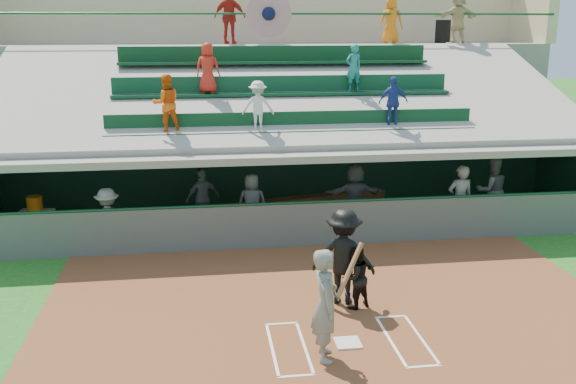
{
  "coord_description": "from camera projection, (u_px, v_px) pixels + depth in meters",
  "views": [
    {
      "loc": [
        -2.38,
        -9.66,
        5.32
      ],
      "look_at": [
        -0.54,
        3.5,
        1.8
      ],
      "focal_mm": 40.0,
      "sensor_mm": 36.0,
      "label": 1
    }
  ],
  "objects": [
    {
      "name": "ground",
      "position": [
        348.0,
        345.0,
        10.93
      ],
      "size": [
        100.0,
        100.0,
        0.0
      ],
      "primitive_type": "plane",
      "color": "#1D5818",
      "rests_on": "ground"
    },
    {
      "name": "dirt_slab",
      "position": [
        341.0,
        331.0,
        11.41
      ],
      "size": [
        11.0,
        9.0,
        0.02
      ],
      "primitive_type": "cube",
      "color": "brown",
      "rests_on": "ground"
    },
    {
      "name": "home_plate",
      "position": [
        348.0,
        343.0,
        10.92
      ],
      "size": [
        0.43,
        0.43,
        0.03
      ],
      "primitive_type": "cube",
      "color": "silver",
      "rests_on": "dirt_slab"
    },
    {
      "name": "batters_box_chalk",
      "position": [
        348.0,
        343.0,
        10.92
      ],
      "size": [
        2.65,
        1.85,
        0.01
      ],
      "color": "silver",
      "rests_on": "dirt_slab"
    },
    {
      "name": "dugout_floor",
      "position": [
        291.0,
        224.0,
        17.39
      ],
      "size": [
        16.0,
        3.5,
        0.04
      ],
      "primitive_type": "cube",
      "color": "gray",
      "rests_on": "ground"
    },
    {
      "name": "concourse_slab",
      "position": [
        265.0,
        108.0,
        23.27
      ],
      "size": [
        20.0,
        3.0,
        4.6
      ],
      "primitive_type": "cube",
      "color": "gray",
      "rests_on": "ground"
    },
    {
      "name": "grandstand",
      "position": [
        274.0,
        122.0,
        20.41
      ],
      "size": [
        20.4,
        10.4,
        7.8
      ],
      "color": "#515651",
      "rests_on": "ground"
    },
    {
      "name": "batter_at_plate",
      "position": [
        326.0,
        304.0,
        10.23
      ],
      "size": [
        0.87,
        0.78,
        1.95
      ],
      "color": "#60625D",
      "rests_on": "dirt_slab"
    },
    {
      "name": "catcher",
      "position": [
        355.0,
        277.0,
        12.18
      ],
      "size": [
        0.73,
        0.67,
        1.22
      ],
      "primitive_type": "imported",
      "rotation": [
        0.0,
        0.0,
        3.57
      ],
      "color": "black",
      "rests_on": "dirt_slab"
    },
    {
      "name": "home_umpire",
      "position": [
        344.0,
        256.0,
        12.34
      ],
      "size": [
        1.37,
        1.04,
        1.88
      ],
      "primitive_type": "imported",
      "rotation": [
        0.0,
        0.0,
        2.83
      ],
      "color": "black",
      "rests_on": "dirt_slab"
    },
    {
      "name": "dugout_bench",
      "position": [
        292.0,
        205.0,
        18.42
      ],
      "size": [
        13.58,
        3.79,
        0.42
      ],
      "primitive_type": "cube",
      "rotation": [
        0.0,
        0.0,
        0.25
      ],
      "color": "brown",
      "rests_on": "dugout_floor"
    },
    {
      "name": "white_table",
      "position": [
        36.0,
        225.0,
        16.09
      ],
      "size": [
        0.91,
        0.74,
        0.71
      ],
      "primitive_type": "cube",
      "rotation": [
        0.0,
        0.0,
        -0.17
      ],
      "color": "silver",
      "rests_on": "dugout_floor"
    },
    {
      "name": "water_cooler",
      "position": [
        35.0,
        204.0,
        15.99
      ],
      "size": [
        0.38,
        0.38,
        0.38
      ],
      "primitive_type": "cylinder",
      "color": "orange",
      "rests_on": "white_table"
    },
    {
      "name": "dugout_player_a",
      "position": [
        108.0,
        220.0,
        15.1
      ],
      "size": [
        1.08,
        0.72,
        1.55
      ],
      "primitive_type": "imported",
      "rotation": [
        0.0,
        0.0,
        3.29
      ],
      "color": "#5E615C",
      "rests_on": "dugout_floor"
    },
    {
      "name": "dugout_player_b",
      "position": [
        203.0,
        198.0,
        16.89
      ],
      "size": [
        1.01,
        0.73,
        1.6
      ],
      "primitive_type": "imported",
      "rotation": [
        0.0,
        0.0,
        3.55
      ],
      "color": "#60635D",
      "rests_on": "dugout_floor"
    },
    {
      "name": "dugout_player_c",
      "position": [
        252.0,
        203.0,
        16.5
      ],
      "size": [
        0.83,
        0.61,
        1.55
      ],
      "primitive_type": "imported",
      "rotation": [
        0.0,
        0.0,
        2.98
      ],
      "color": "#5A5C57",
      "rests_on": "dugout_floor"
    },
    {
      "name": "dugout_player_d",
      "position": [
        355.0,
        195.0,
        16.94
      ],
      "size": [
        1.6,
        0.56,
        1.71
      ],
      "primitive_type": "imported",
      "rotation": [
        0.0,
        0.0,
        3.1
      ],
      "color": "#51534F",
      "rests_on": "dugout_floor"
    },
    {
      "name": "dugout_player_e",
      "position": [
        460.0,
        200.0,
        16.32
      ],
      "size": [
        0.68,
        0.46,
        1.81
      ],
      "primitive_type": "imported",
      "rotation": [
        0.0,
        0.0,
        3.18
      ],
      "color": "#535551",
      "rests_on": "dugout_floor"
    },
    {
      "name": "dugout_player_f",
      "position": [
        492.0,
        190.0,
        17.26
      ],
      "size": [
        0.9,
        0.71,
        1.81
      ],
      "primitive_type": "imported",
      "rotation": [
        0.0,
        0.0,
        3.11
      ],
      "color": "#555752",
      "rests_on": "dugout_floor"
    },
    {
      "name": "trash_bin",
      "position": [
        443.0,
        31.0,
        23.25
      ],
      "size": [
        0.54,
        0.54,
        0.82
      ],
      "primitive_type": "cylinder",
      "color": "black",
      "rests_on": "concourse_slab"
    },
    {
      "name": "concourse_staff_a",
      "position": [
        230.0,
        17.0,
        21.2
      ],
      "size": [
        1.15,
        0.76,
        1.82
      ],
      "primitive_type": "imported",
      "rotation": [
        0.0,
        0.0,
        2.82
      ],
      "color": "#AB1D13",
      "rests_on": "concourse_slab"
    },
    {
      "name": "concourse_staff_b",
      "position": [
        391.0,
        21.0,
        21.74
      ],
      "size": [
        0.9,
        0.75,
        1.57
      ],
      "primitive_type": "imported",
      "rotation": [
        0.0,
        0.0,
        2.75
      ],
      "color": "orange",
      "rests_on": "concourse_slab"
    },
    {
      "name": "concourse_staff_c",
      "position": [
        458.0,
        18.0,
        21.97
      ],
      "size": [
        1.69,
        0.81,
        1.75
      ],
      "primitive_type": "imported",
      "rotation": [
        0.0,
        0.0,
        3.33
      ],
      "color": "tan",
      "rests_on": "concourse_slab"
    }
  ]
}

